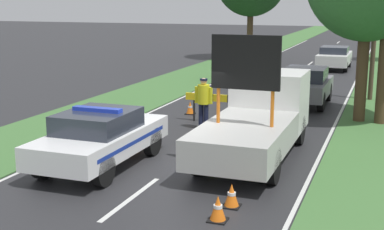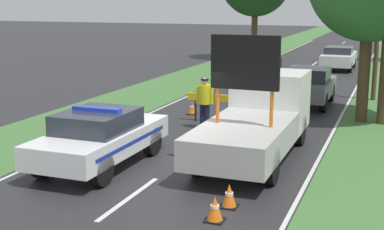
{
  "view_description": "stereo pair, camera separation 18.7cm",
  "coord_description": "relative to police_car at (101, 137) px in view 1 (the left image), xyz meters",
  "views": [
    {
      "loc": [
        5.09,
        -12.51,
        4.25
      ],
      "look_at": [
        0.01,
        1.22,
        1.1
      ],
      "focal_mm": 50.0,
      "sensor_mm": 36.0,
      "label": 1
    },
    {
      "loc": [
        5.27,
        -12.44,
        4.25
      ],
      "look_at": [
        0.01,
        1.22,
        1.1
      ],
      "focal_mm": 50.0,
      "sensor_mm": 36.0,
      "label": 2
    }
  ],
  "objects": [
    {
      "name": "ground_plane",
      "position": [
        1.78,
        0.77,
        -0.79
      ],
      "size": [
        160.0,
        160.0,
        0.0
      ],
      "primitive_type": "plane",
      "color": "#28282B"
    },
    {
      "name": "pedestrian_civilian",
      "position": [
        2.53,
        5.24,
        0.14
      ],
      "size": [
        0.57,
        0.36,
        1.58
      ],
      "rotation": [
        0.0,
        0.0,
        0.26
      ],
      "color": "#232326",
      "rests_on": "ground"
    },
    {
      "name": "lane_markings",
      "position": [
        1.78,
        15.24,
        -0.78
      ],
      "size": [
        7.03,
        63.99,
        0.01
      ],
      "color": "silver",
      "rests_on": "ground"
    },
    {
      "name": "police_car",
      "position": [
        0.0,
        0.0,
        0.0
      ],
      "size": [
        1.9,
        4.53,
        1.58
      ],
      "rotation": [
        0.0,
        0.0,
        0.04
      ],
      "color": "white",
      "rests_on": "ground"
    },
    {
      "name": "traffic_cone_lane_edge",
      "position": [
        -0.4,
        2.74,
        -0.43
      ],
      "size": [
        0.52,
        0.52,
        0.72
      ],
      "color": "black",
      "rests_on": "ground"
    },
    {
      "name": "utility_pole",
      "position": [
        6.19,
        12.36,
        3.06
      ],
      "size": [
        1.2,
        0.2,
        7.46
      ],
      "color": "#473828",
      "rests_on": "ground"
    },
    {
      "name": "road_barrier",
      "position": [
        1.67,
        5.86,
        0.05
      ],
      "size": [
        3.09,
        0.08,
        1.02
      ],
      "rotation": [
        0.0,
        0.0,
        0.07
      ],
      "color": "black",
      "rests_on": "ground"
    },
    {
      "name": "traffic_cone_near_truck",
      "position": [
        3.13,
        6.83,
        -0.55
      ],
      "size": [
        0.35,
        0.35,
        0.49
      ],
      "color": "black",
      "rests_on": "ground"
    },
    {
      "name": "queued_car_sedan_black",
      "position": [
        0.01,
        16.11,
        0.04
      ],
      "size": [
        1.91,
        4.09,
        1.64
      ],
      "rotation": [
        0.0,
        0.0,
        3.14
      ],
      "color": "black",
      "rests_on": "ground"
    },
    {
      "name": "police_officer",
      "position": [
        1.15,
        4.82,
        0.24
      ],
      "size": [
        0.62,
        0.4,
        1.73
      ],
      "rotation": [
        0.0,
        0.0,
        3.21
      ],
      "color": "#191E38",
      "rests_on": "ground"
    },
    {
      "name": "traffic_cone_near_police",
      "position": [
        3.98,
        -1.54,
        -0.54
      ],
      "size": [
        0.36,
        0.36,
        0.5
      ],
      "color": "black",
      "rests_on": "ground"
    },
    {
      "name": "queued_car_suv_grey",
      "position": [
        3.7,
        10.33,
        0.03
      ],
      "size": [
        1.84,
        3.95,
        1.56
      ],
      "rotation": [
        0.0,
        0.0,
        3.14
      ],
      "color": "slate",
      "rests_on": "ground"
    },
    {
      "name": "traffic_cone_behind_barrier",
      "position": [
        -0.11,
        6.92,
        -0.55
      ],
      "size": [
        0.35,
        0.35,
        0.49
      ],
      "color": "black",
      "rests_on": "ground"
    },
    {
      "name": "traffic_cone_centre_front",
      "position": [
        3.93,
        -2.33,
        -0.53
      ],
      "size": [
        0.37,
        0.37,
        0.52
      ],
      "color": "black",
      "rests_on": "ground"
    },
    {
      "name": "grass_verge_left",
      "position": [
        -3.58,
        20.77,
        -0.77
      ],
      "size": [
        3.6,
        120.0,
        0.03
      ],
      "color": "#427038",
      "rests_on": "ground"
    },
    {
      "name": "queued_car_van_white",
      "position": [
        3.61,
        22.83,
        -0.04
      ],
      "size": [
        1.84,
        4.33,
        1.43
      ],
      "rotation": [
        0.0,
        0.0,
        3.14
      ],
      "color": "silver",
      "rests_on": "ground"
    },
    {
      "name": "work_truck",
      "position": [
        3.57,
        2.51,
        0.28
      ],
      "size": [
        2.08,
        6.0,
        3.43
      ],
      "rotation": [
        0.0,
        0.0,
        3.17
      ],
      "color": "white",
      "rests_on": "ground"
    }
  ]
}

